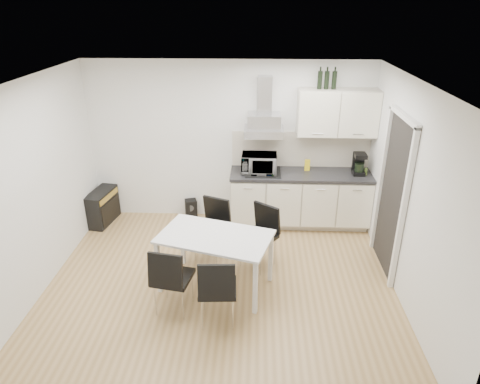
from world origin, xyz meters
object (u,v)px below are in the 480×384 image
object	(u,v)px
kitchenette	(303,177)
guitar_amp	(102,207)
chair_far_left	(211,231)
chair_far_right	(258,238)
dining_table	(215,241)
chair_near_right	(218,289)
chair_near_left	(173,278)
floor_speaker	(191,208)

from	to	relation	value
kitchenette	guitar_amp	distance (m)	3.32
chair_far_left	chair_far_right	xyz separation A→B (m)	(0.66, -0.17, 0.00)
dining_table	chair_near_right	xyz separation A→B (m)	(0.08, -0.65, -0.23)
dining_table	chair_near_left	bearing A→B (deg)	-117.50
kitchenette	floor_speaker	xyz separation A→B (m)	(-1.84, 0.17, -0.67)
dining_table	floor_speaker	size ratio (longest dim) A/B	4.91
dining_table	floor_speaker	bearing A→B (deg)	124.07
chair_near_right	floor_speaker	distance (m)	2.67
kitchenette	chair_far_right	distance (m)	1.50
guitar_amp	floor_speaker	distance (m)	1.46
chair_near_right	floor_speaker	xyz separation A→B (m)	(-0.69, 2.57, -0.28)
chair_near_left	chair_near_right	distance (m)	0.57
dining_table	chair_far_right	bearing A→B (deg)	58.79
chair_far_right	chair_near_right	size ratio (longest dim) A/B	1.00
dining_table	chair_far_left	bearing A→B (deg)	117.44
dining_table	kitchenette	bearing A→B (deg)	71.37
chair_far_left	chair_near_right	distance (m)	1.32
kitchenette	chair_far_right	xyz separation A→B (m)	(-0.70, -1.26, -0.39)
chair_far_left	dining_table	bearing A→B (deg)	123.39
kitchenette	chair_near_left	distance (m)	2.82
dining_table	chair_near_right	world-z (taller)	chair_near_right
chair_far_right	floor_speaker	world-z (taller)	chair_far_right
kitchenette	chair_far_right	size ratio (longest dim) A/B	2.86
kitchenette	dining_table	size ratio (longest dim) A/B	1.65
kitchenette	dining_table	xyz separation A→B (m)	(-1.24, -1.75, -0.16)
kitchenette	chair_far_left	xyz separation A→B (m)	(-1.36, -1.09, -0.39)
chair_far_left	chair_far_right	bearing A→B (deg)	-171.74
guitar_amp	kitchenette	bearing A→B (deg)	10.66
floor_speaker	dining_table	bearing A→B (deg)	-89.72
guitar_amp	chair_near_right	bearing A→B (deg)	-38.33
guitar_amp	floor_speaker	size ratio (longest dim) A/B	2.26
dining_table	guitar_amp	world-z (taller)	dining_table
dining_table	chair_near_right	distance (m)	0.69
chair_near_right	guitar_amp	xyz separation A→B (m)	(-2.12, 2.32, -0.16)
kitchenette	floor_speaker	size ratio (longest dim) A/B	8.09
chair_near_left	guitar_amp	size ratio (longest dim) A/B	1.25
chair_far_left	chair_near_left	distance (m)	1.17
chair_far_left	guitar_amp	distance (m)	2.17
chair_far_right	chair_near_left	xyz separation A→B (m)	(-0.99, -0.96, 0.00)
chair_far_left	chair_far_right	size ratio (longest dim) A/B	1.00
kitchenette	chair_near_right	distance (m)	2.69
chair_far_right	guitar_amp	size ratio (longest dim) A/B	1.25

